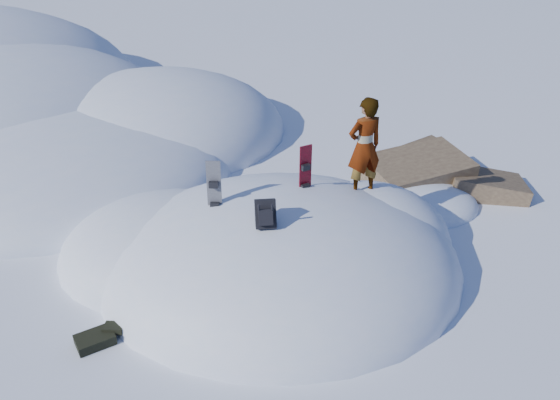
{
  "coord_description": "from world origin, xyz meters",
  "views": [
    {
      "loc": [
        -0.44,
        -8.74,
        6.22
      ],
      "look_at": [
        0.01,
        0.3,
        1.35
      ],
      "focal_mm": 35.0,
      "sensor_mm": 36.0,
      "label": 1
    }
  ],
  "objects_px": {
    "snowboard_red": "(305,179)",
    "person": "(364,147)",
    "snowboard_dark": "(215,197)",
    "backpack": "(265,214)"
  },
  "relations": [
    {
      "from": "snowboard_red",
      "to": "person",
      "type": "xyz_separation_m",
      "value": [
        1.15,
        0.21,
        0.55
      ]
    },
    {
      "from": "snowboard_red",
      "to": "snowboard_dark",
      "type": "xyz_separation_m",
      "value": [
        -1.71,
        -0.58,
        -0.04
      ]
    },
    {
      "from": "snowboard_red",
      "to": "snowboard_dark",
      "type": "distance_m",
      "value": 1.81
    },
    {
      "from": "snowboard_red",
      "to": "person",
      "type": "distance_m",
      "value": 1.29
    },
    {
      "from": "snowboard_dark",
      "to": "backpack",
      "type": "height_order",
      "value": "snowboard_dark"
    },
    {
      "from": "backpack",
      "to": "person",
      "type": "height_order",
      "value": "person"
    },
    {
      "from": "snowboard_dark",
      "to": "backpack",
      "type": "bearing_deg",
      "value": -39.08
    },
    {
      "from": "snowboard_red",
      "to": "person",
      "type": "height_order",
      "value": "person"
    },
    {
      "from": "snowboard_dark",
      "to": "backpack",
      "type": "xyz_separation_m",
      "value": [
        0.91,
        -0.85,
        0.09
      ]
    },
    {
      "from": "backpack",
      "to": "person",
      "type": "bearing_deg",
      "value": 36.74
    }
  ]
}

